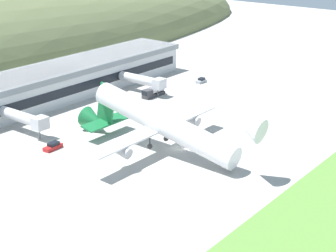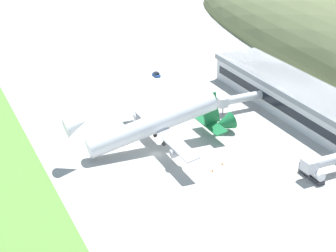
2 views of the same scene
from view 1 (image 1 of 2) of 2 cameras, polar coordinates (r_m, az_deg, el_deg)
ground_plane at (r=124.96m, az=1.27°, el=-2.30°), size 433.32×433.32×0.00m
terminal_building at (r=160.33m, az=-12.01°, el=4.31°), size 98.70×16.27×9.06m
jetway_0 at (r=136.09m, az=-14.31°, el=0.77°), size 3.38×15.39×5.43m
jetway_1 at (r=163.80m, az=-2.47°, el=4.66°), size 3.38×16.11×5.43m
cargo_airplane at (r=120.89m, az=-0.76°, el=0.25°), size 39.97×48.77×14.30m
service_car_0 at (r=126.92m, az=-11.60°, el=-2.04°), size 4.67×2.03×1.62m
service_car_2 at (r=176.01m, az=3.39°, el=4.62°), size 3.78×1.82×1.57m
fuel_truck at (r=161.67m, az=-1.44°, el=3.53°), size 8.00×2.63×3.12m
traffic_cone_0 at (r=140.46m, az=1.61°, el=0.41°), size 0.52×0.52×0.58m
traffic_cone_1 at (r=141.23m, az=-0.13°, el=0.53°), size 0.52×0.52×0.58m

